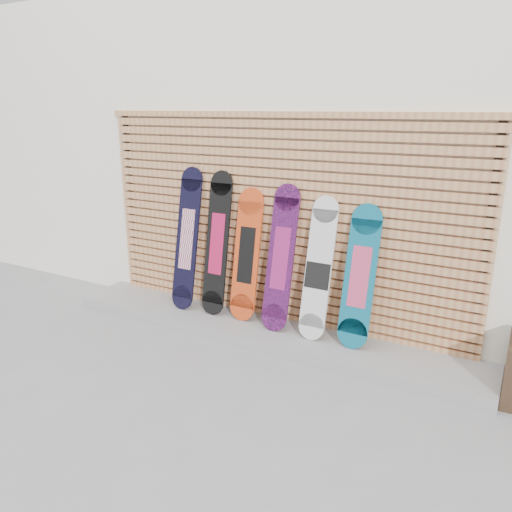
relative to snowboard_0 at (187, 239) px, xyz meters
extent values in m
plane|color=gray|center=(1.16, -0.77, -0.91)|extent=(80.00, 80.00, 0.00)
cube|color=white|center=(1.66, 2.73, 0.89)|extent=(12.00, 5.00, 3.60)
cube|color=gray|center=(1.01, -0.09, -0.85)|extent=(4.60, 0.70, 0.12)
cube|color=#BB7C4E|center=(1.01, 0.20, -0.77)|extent=(4.20, 0.05, 0.08)
cube|color=#BB7C4E|center=(1.01, 0.20, -0.68)|extent=(4.20, 0.05, 0.08)
cube|color=#BB7C4E|center=(1.01, 0.20, -0.58)|extent=(4.20, 0.05, 0.07)
cube|color=#BB7C4E|center=(1.01, 0.20, -0.48)|extent=(4.20, 0.05, 0.07)
cube|color=#BB7C4E|center=(1.01, 0.20, -0.38)|extent=(4.20, 0.05, 0.07)
cube|color=#BB7C4E|center=(1.01, 0.20, -0.29)|extent=(4.20, 0.05, 0.07)
cube|color=#BB7C4E|center=(1.01, 0.20, -0.19)|extent=(4.20, 0.05, 0.07)
cube|color=#BB7C4E|center=(1.01, 0.20, -0.09)|extent=(4.20, 0.05, 0.07)
cube|color=#BB7C4E|center=(1.01, 0.20, 0.00)|extent=(4.20, 0.05, 0.07)
cube|color=#BB7C4E|center=(1.01, 0.20, 0.10)|extent=(4.20, 0.05, 0.08)
cube|color=#BB7C4E|center=(1.01, 0.20, 0.20)|extent=(4.20, 0.05, 0.08)
cube|color=#BB7C4E|center=(1.01, 0.20, 0.29)|extent=(4.20, 0.05, 0.08)
cube|color=#BB7C4E|center=(1.01, 0.20, 0.39)|extent=(4.20, 0.05, 0.08)
cube|color=#BB7C4E|center=(1.01, 0.20, 0.49)|extent=(4.20, 0.05, 0.08)
cube|color=#BB7C4E|center=(1.01, 0.20, 0.59)|extent=(4.20, 0.05, 0.08)
cube|color=#BB7C4E|center=(1.01, 0.20, 0.68)|extent=(4.20, 0.05, 0.08)
cube|color=#BB7C4E|center=(1.01, 0.20, 0.78)|extent=(4.20, 0.05, 0.08)
cube|color=#BB7C4E|center=(1.01, 0.20, 0.88)|extent=(4.20, 0.05, 0.08)
cube|color=#BB7C4E|center=(1.01, 0.20, 0.97)|extent=(4.20, 0.05, 0.08)
cube|color=#BB7C4E|center=(1.01, 0.20, 1.07)|extent=(4.20, 0.05, 0.08)
cube|color=#BB7C4E|center=(1.01, 0.20, 1.17)|extent=(4.20, 0.05, 0.08)
cube|color=#BB7C4E|center=(1.01, 0.20, 1.26)|extent=(4.20, 0.05, 0.08)
cube|color=black|center=(-1.01, 0.22, 0.21)|extent=(0.06, 0.04, 2.23)
cube|color=black|center=(3.03, 0.22, 0.21)|extent=(0.06, 0.04, 2.23)
cube|color=#BB7C4E|center=(1.01, 0.20, 1.35)|extent=(4.26, 0.07, 0.06)
cube|color=black|center=(0.00, 0.00, 0.00)|extent=(0.28, 0.29, 1.31)
cylinder|color=black|center=(0.00, -0.13, -0.66)|extent=(0.28, 0.08, 0.27)
cylinder|color=black|center=(0.00, 0.13, 0.66)|extent=(0.28, 0.08, 0.27)
cube|color=white|center=(0.00, 0.00, 0.00)|extent=(0.17, 0.16, 0.67)
cube|color=black|center=(0.39, 0.02, -0.01)|extent=(0.27, 0.26, 1.30)
cylinder|color=black|center=(0.39, -0.10, -0.66)|extent=(0.27, 0.07, 0.27)
cylinder|color=black|center=(0.39, 0.14, 0.64)|extent=(0.27, 0.07, 0.27)
cube|color=maroon|center=(0.39, 0.02, -0.01)|extent=(0.17, 0.14, 0.66)
cube|color=#C53E15|center=(0.75, 0.03, -0.09)|extent=(0.29, 0.23, 1.12)
cylinder|color=#C53E15|center=(0.75, -0.07, -0.65)|extent=(0.29, 0.07, 0.29)
cylinder|color=#C53E15|center=(0.75, 0.14, 0.47)|extent=(0.29, 0.07, 0.29)
cube|color=black|center=(0.75, 0.03, -0.09)|extent=(0.18, 0.13, 0.60)
cube|color=black|center=(1.18, 0.00, -0.05)|extent=(0.28, 0.29, 1.21)
cylinder|color=black|center=(1.18, -0.13, -0.65)|extent=(0.28, 0.08, 0.28)
cylinder|color=black|center=(1.18, 0.13, 0.55)|extent=(0.28, 0.08, 0.28)
cube|color=#8D1C60|center=(1.18, 0.00, -0.05)|extent=(0.17, 0.16, 0.63)
cube|color=silver|center=(1.59, 0.00, -0.09)|extent=(0.27, 0.28, 1.14)
cylinder|color=silver|center=(1.59, -0.13, -0.66)|extent=(0.27, 0.08, 0.27)
cylinder|color=silver|center=(1.59, 0.13, 0.47)|extent=(0.27, 0.08, 0.27)
cube|color=black|center=(1.59, -0.02, -0.16)|extent=(0.25, 0.08, 0.26)
cube|color=#0C5B76|center=(2.00, 0.01, -0.11)|extent=(0.30, 0.26, 1.07)
cylinder|color=#0C5B76|center=(2.00, -0.11, -0.65)|extent=(0.30, 0.09, 0.29)
cylinder|color=#0C5B76|center=(2.00, 0.13, 0.42)|extent=(0.30, 0.09, 0.29)
cube|color=#D14971|center=(2.00, 0.01, -0.11)|extent=(0.18, 0.15, 0.57)
camera|label=1|loc=(3.32, -4.35, 1.42)|focal=35.00mm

